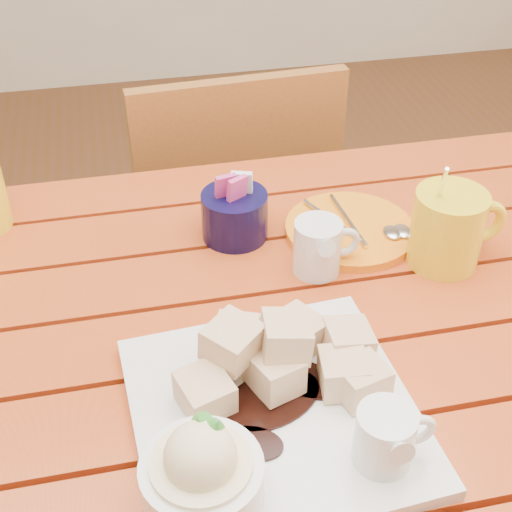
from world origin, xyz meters
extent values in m
cube|color=#A72A15|center=(0.00, -0.23, 0.73)|extent=(1.20, 0.11, 0.03)
cube|color=#A72A15|center=(0.00, -0.11, 0.73)|extent=(1.20, 0.11, 0.03)
cube|color=#A72A15|center=(0.00, 0.00, 0.73)|extent=(1.20, 0.11, 0.03)
cube|color=#A72A15|center=(0.00, 0.11, 0.73)|extent=(1.20, 0.11, 0.03)
cube|color=#A72A15|center=(0.00, 0.23, 0.73)|extent=(1.20, 0.11, 0.03)
cube|color=#A72A15|center=(0.00, 0.34, 0.73)|extent=(1.20, 0.11, 0.03)
cube|color=#A72A15|center=(0.00, 0.36, 0.68)|extent=(1.12, 0.04, 0.08)
cylinder|color=#A72A15|center=(0.55, 0.35, 0.36)|extent=(0.06, 0.06, 0.72)
cube|color=white|center=(0.01, -0.14, 0.76)|extent=(0.31, 0.31, 0.02)
cube|color=#B97A38|center=(0.10, -0.15, 0.79)|extent=(0.06, 0.06, 0.04)
cube|color=#B97A38|center=(-0.03, -0.09, 0.82)|extent=(0.07, 0.07, 0.04)
cube|color=#B97A38|center=(0.01, -0.11, 0.79)|extent=(0.07, 0.07, 0.04)
cube|color=#B97A38|center=(-0.02, -0.05, 0.79)|extent=(0.07, 0.07, 0.04)
cube|color=#B97A38|center=(0.05, -0.06, 0.79)|extent=(0.07, 0.07, 0.04)
cube|color=#B97A38|center=(-0.06, -0.13, 0.79)|extent=(0.07, 0.07, 0.04)
cube|color=#B97A38|center=(0.03, -0.10, 0.82)|extent=(0.06, 0.06, 0.04)
cube|color=#B97A38|center=(0.08, -0.13, 0.79)|extent=(0.06, 0.06, 0.04)
cube|color=#B97A38|center=(0.10, -0.09, 0.79)|extent=(0.05, 0.05, 0.04)
cylinder|color=white|center=(-0.08, -0.23, 0.79)|extent=(0.11, 0.11, 0.05)
cylinder|color=beige|center=(-0.08, -0.23, 0.80)|extent=(0.09, 0.09, 0.03)
sphere|color=beige|center=(-0.08, -0.23, 0.82)|extent=(0.07, 0.07, 0.07)
cone|color=green|center=(-0.07, -0.22, 0.85)|extent=(0.04, 0.04, 0.03)
cone|color=green|center=(-0.08, -0.21, 0.85)|extent=(0.03, 0.03, 0.03)
cylinder|color=white|center=(0.09, -0.23, 0.80)|extent=(0.06, 0.06, 0.06)
cylinder|color=black|center=(0.09, -0.23, 0.82)|extent=(0.05, 0.05, 0.01)
cone|color=white|center=(0.09, -0.26, 0.82)|extent=(0.02, 0.02, 0.03)
torus|color=white|center=(0.13, -0.23, 0.80)|extent=(0.04, 0.01, 0.04)
cylinder|color=yellow|center=(0.29, 0.07, 0.80)|extent=(0.10, 0.10, 0.11)
cylinder|color=black|center=(0.29, 0.07, 0.85)|extent=(0.08, 0.08, 0.01)
torus|color=yellow|center=(0.35, 0.08, 0.80)|extent=(0.07, 0.02, 0.07)
cylinder|color=silver|center=(0.28, 0.08, 0.84)|extent=(0.03, 0.06, 0.14)
cylinder|color=white|center=(0.12, 0.09, 0.79)|extent=(0.06, 0.06, 0.07)
cylinder|color=white|center=(0.12, 0.09, 0.82)|extent=(0.05, 0.05, 0.01)
cone|color=white|center=(0.12, 0.06, 0.81)|extent=(0.02, 0.03, 0.03)
torus|color=white|center=(0.16, 0.09, 0.79)|extent=(0.04, 0.01, 0.04)
cylinder|color=black|center=(0.03, 0.19, 0.78)|extent=(0.09, 0.09, 0.07)
cube|color=#D63A8D|center=(0.02, 0.19, 0.83)|extent=(0.03, 0.02, 0.04)
cube|color=white|center=(0.04, 0.19, 0.83)|extent=(0.03, 0.02, 0.04)
cube|color=#D63A8D|center=(0.03, 0.18, 0.83)|extent=(0.03, 0.03, 0.04)
cylinder|color=orange|center=(0.19, 0.16, 0.76)|extent=(0.19, 0.19, 0.01)
cylinder|color=silver|center=(0.17, 0.17, 0.77)|extent=(0.06, 0.12, 0.01)
cylinder|color=silver|center=(0.19, 0.17, 0.77)|extent=(0.02, 0.13, 0.01)
ellipsoid|color=silver|center=(0.24, 0.13, 0.77)|extent=(0.02, 0.03, 0.01)
ellipsoid|color=silver|center=(0.26, 0.13, 0.77)|extent=(0.02, 0.03, 0.01)
cube|color=brown|center=(0.09, 0.70, 0.41)|extent=(0.42, 0.42, 0.03)
cylinder|color=brown|center=(0.25, 0.88, 0.20)|extent=(0.03, 0.03, 0.40)
cylinder|color=brown|center=(-0.09, 0.86, 0.20)|extent=(0.03, 0.03, 0.40)
cylinder|color=brown|center=(0.27, 0.54, 0.20)|extent=(0.03, 0.03, 0.40)
cylinder|color=brown|center=(-0.07, 0.52, 0.20)|extent=(0.03, 0.03, 0.40)
cube|color=brown|center=(0.10, 0.52, 0.63)|extent=(0.40, 0.05, 0.42)
camera|label=1|loc=(-0.12, -0.62, 1.35)|focal=50.00mm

